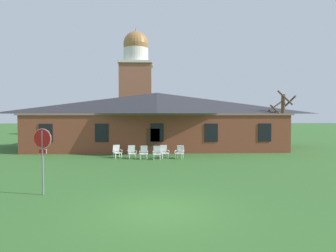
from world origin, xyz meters
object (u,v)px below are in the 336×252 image
(lawn_chair_by_porch, at_px, (117,151))
(lawn_chair_near_door, at_px, (132,152))
(lawn_chair_middle, at_px, (157,152))
(stop_sign, at_px, (42,148))
(lawn_chair_left_end, at_px, (144,152))
(lawn_chair_right_end, at_px, (164,151))
(lawn_chair_far_side, at_px, (180,152))

(lawn_chair_by_porch, height_order, lawn_chair_near_door, same)
(lawn_chair_near_door, bearing_deg, lawn_chair_middle, -14.15)
(lawn_chair_near_door, xyz_separation_m, lawn_chair_middle, (1.87, -0.47, 0.00))
(lawn_chair_by_porch, relative_size, lawn_chair_middle, 1.00)
(stop_sign, height_order, lawn_chair_left_end, stop_sign)
(stop_sign, distance_m, lawn_chair_right_end, 11.19)
(lawn_chair_near_door, xyz_separation_m, lawn_chair_far_side, (3.57, -0.14, 0.00))
(stop_sign, height_order, lawn_chair_far_side, stop_sign)
(lawn_chair_far_side, bearing_deg, lawn_chair_by_porch, 173.33)
(lawn_chair_by_porch, relative_size, lawn_chair_right_end, 1.00)
(stop_sign, bearing_deg, lawn_chair_near_door, 73.99)
(lawn_chair_left_end, bearing_deg, stop_sign, -111.35)
(stop_sign, height_order, lawn_chair_middle, stop_sign)
(lawn_chair_middle, height_order, lawn_chair_far_side, same)
(lawn_chair_middle, distance_m, lawn_chair_far_side, 1.74)
(lawn_chair_left_end, distance_m, lawn_chair_far_side, 2.67)
(lawn_chair_middle, height_order, lawn_chair_right_end, same)
(stop_sign, relative_size, lawn_chair_far_side, 2.82)
(lawn_chair_by_porch, xyz_separation_m, lawn_chair_near_door, (1.15, -0.42, 0.00))
(lawn_chair_near_door, height_order, lawn_chair_far_side, same)
(stop_sign, distance_m, lawn_chair_far_side, 11.57)
(lawn_chair_left_end, height_order, lawn_chair_right_end, same)
(lawn_chair_far_side, bearing_deg, stop_sign, -123.60)
(stop_sign, bearing_deg, lawn_chair_middle, 63.26)
(lawn_chair_by_porch, height_order, lawn_chair_right_end, same)
(lawn_chair_by_porch, height_order, lawn_chair_left_end, same)
(lawn_chair_middle, bearing_deg, stop_sign, -116.74)
(lawn_chair_right_end, bearing_deg, lawn_chair_near_door, -177.30)
(stop_sign, distance_m, lawn_chair_left_end, 10.23)
(lawn_chair_middle, relative_size, lawn_chair_right_end, 1.00)
(lawn_chair_right_end, bearing_deg, lawn_chair_far_side, -12.03)
(lawn_chair_by_porch, bearing_deg, lawn_chair_left_end, -18.24)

